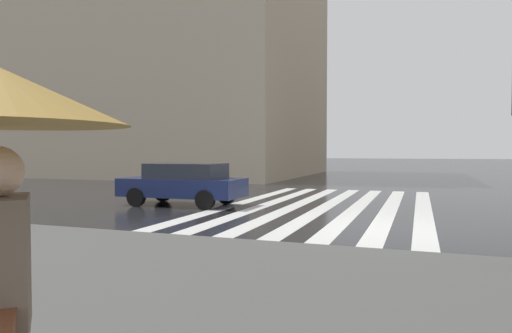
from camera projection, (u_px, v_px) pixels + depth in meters
The scene contains 4 objects.
ground_plane at pixel (378, 228), 10.71m from camera, with size 220.00×220.00×0.00m, color black.
zebra_crossing at pixel (327, 206), 15.13m from camera, with size 13.00×6.50×0.01m.
haussmann_block_mid at pixel (140, 60), 37.32m from camera, with size 17.31×27.44×19.00m.
car_navy at pixel (183, 183), 15.24m from camera, with size 1.85×4.10×1.41m.
Camera 1 is at (-10.99, -0.92, 1.81)m, focal length 32.04 mm.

